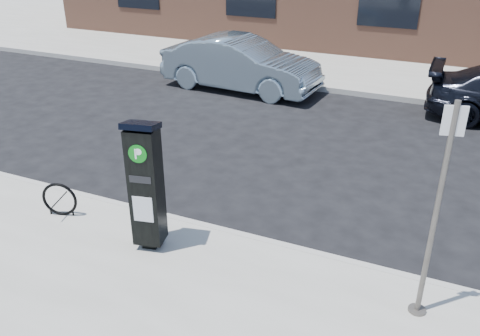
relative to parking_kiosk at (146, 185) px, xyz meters
The scene contains 8 objects.
ground 1.80m from the parking_kiosk, 38.07° to the left, with size 120.00×120.00×0.00m, color black.
sidewalk_far 14.93m from the parking_kiosk, 85.84° to the left, with size 60.00×12.00×0.15m, color gray.
curb_near 1.74m from the parking_kiosk, 37.41° to the left, with size 60.00×0.12×0.16m, color #9E9B93.
curb_far 9.00m from the parking_kiosk, 83.05° to the left, with size 60.00×0.12×0.16m, color #9E9B93.
parking_kiosk is the anchor object (origin of this frame).
sign_pole 3.79m from the parking_kiosk, ahead, with size 0.24×0.22×2.72m.
bike_rack 1.96m from the parking_kiosk, behind, with size 0.58×0.21×0.59m.
car_silver 8.36m from the parking_kiosk, 105.13° to the left, with size 1.61×4.62×1.52m, color #8197A5.
Camera 1 is at (2.70, -6.02, 4.48)m, focal length 38.00 mm.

